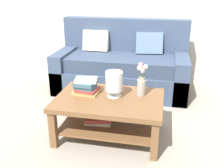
% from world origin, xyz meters
% --- Properties ---
extents(ground_plane, '(10.00, 10.00, 0.00)m').
position_xyz_m(ground_plane, '(0.00, 0.00, 0.00)').
color(ground_plane, gray).
extents(couch, '(1.96, 0.90, 1.06)m').
position_xyz_m(couch, '(-0.06, 0.91, 0.36)').
color(couch, '#384760').
rests_on(couch, ground).
extents(coffee_table, '(1.12, 0.76, 0.45)m').
position_xyz_m(coffee_table, '(0.03, -0.44, 0.32)').
color(coffee_table, brown).
rests_on(coffee_table, ground).
extents(book_stack_main, '(0.29, 0.23, 0.17)m').
position_xyz_m(book_stack_main, '(-0.24, -0.36, 0.53)').
color(book_stack_main, tan).
rests_on(book_stack_main, coffee_table).
extents(glass_hurricane_vase, '(0.18, 0.18, 0.28)m').
position_xyz_m(glass_hurricane_vase, '(0.08, -0.38, 0.61)').
color(glass_hurricane_vase, silver).
rests_on(glass_hurricane_vase, coffee_table).
extents(flower_pitcher, '(0.11, 0.11, 0.36)m').
position_xyz_m(flower_pitcher, '(0.36, -0.29, 0.61)').
color(flower_pitcher, '#9E998E').
rests_on(flower_pitcher, coffee_table).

